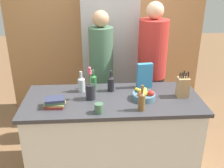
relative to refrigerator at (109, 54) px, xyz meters
The scene contains 16 objects.
ground_plane 1.62m from the refrigerator, 91.70° to the right, with size 14.00×14.00×0.00m, color brown.
kitchen_island 1.39m from the refrigerator, 91.70° to the right, with size 1.85×0.79×0.90m.
back_wall_wood 0.48m from the refrigerator, 96.03° to the left, with size 3.05×0.12×2.60m.
refrigerator is the anchor object (origin of this frame).
fruit_bowl 1.35m from the refrigerator, 78.05° to the right, with size 0.24×0.24×0.11m.
knife_block 1.46m from the refrigerator, 61.48° to the right, with size 0.12×0.10×0.29m.
flower_vase 1.31m from the refrigerator, 101.69° to the right, with size 0.10×0.10×0.36m.
cereal_box 1.07m from the refrigerator, 71.49° to the right, with size 0.18×0.08×0.28m.
coffee_mug 1.58m from the refrigerator, 96.68° to the right, with size 0.08×0.12×0.09m.
book_stack 1.55m from the refrigerator, 113.24° to the right, with size 0.21×0.16×0.09m.
bottle_oil 1.56m from the refrigerator, 81.95° to the right, with size 0.07×0.07×0.26m.
bottle_vinegar 1.04m from the refrigerator, 103.18° to the right, with size 0.07×0.07×0.22m.
bottle_wine 1.15m from the refrigerator, 108.71° to the right, with size 0.08×0.08×0.23m.
bottle_water 1.09m from the refrigerator, 92.34° to the right, with size 0.07×0.07×0.24m.
person_at_sink 0.61m from the refrigerator, 102.77° to the right, with size 0.30×0.30×1.71m.
person_in_blue 0.78m from the refrigerator, 49.25° to the right, with size 0.37×0.37×1.80m.
Camera 1 is at (-0.16, -2.44, 2.12)m, focal length 42.00 mm.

